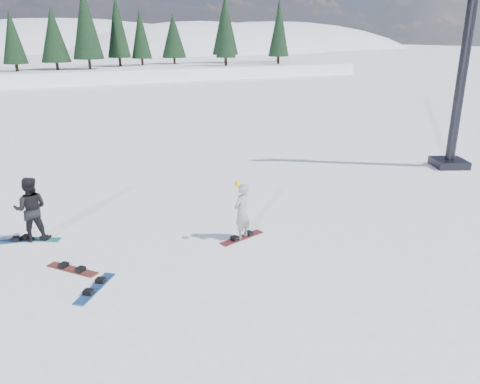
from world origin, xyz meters
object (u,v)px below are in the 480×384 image
(lift_tower, at_px, (461,83))
(snowboarder_woman, at_px, (242,211))
(snowboard_loose_b, at_px, (72,269))
(snowboarder_man, at_px, (31,209))
(snowboard_loose_c, at_px, (6,242))
(snowboard_loose_a, at_px, (95,288))

(lift_tower, height_order, snowboarder_woman, lift_tower)
(snowboard_loose_b, bearing_deg, snowboarder_man, 157.03)
(lift_tower, height_order, snowboarder_man, lift_tower)
(snowboarder_woman, xyz_separation_m, snowboard_loose_b, (-4.78, 0.13, -0.84))
(snowboard_loose_c, bearing_deg, lift_tower, 11.28)
(snowboarder_woman, bearing_deg, lift_tower, 164.25)
(lift_tower, relative_size, snowboard_loose_b, 6.13)
(snowboard_loose_a, xyz_separation_m, snowboard_loose_b, (-0.36, 1.22, 0.00))
(snowboarder_man, relative_size, snowboard_loose_a, 1.28)
(snowboarder_woman, xyz_separation_m, snowboard_loose_a, (-4.41, -1.10, -0.84))
(snowboarder_woman, bearing_deg, snowboard_loose_b, -31.36)
(snowboard_loose_b, xyz_separation_m, snowboard_loose_c, (-1.51, 2.60, 0.00))
(snowboarder_man, height_order, snowboard_loose_c, snowboarder_man)
(snowboarder_woman, distance_m, snowboard_loose_b, 4.85)
(snowboarder_woman, relative_size, snowboarder_man, 0.96)
(snowboarder_woman, relative_size, snowboard_loose_c, 1.23)
(snowboard_loose_a, bearing_deg, snowboard_loose_b, 55.60)
(snowboarder_man, relative_size, snowboard_loose_c, 1.28)
(lift_tower, relative_size, snowboard_loose_c, 6.13)
(lift_tower, bearing_deg, snowboard_loose_c, -155.28)
(snowboarder_man, height_order, snowboard_loose_a, snowboarder_man)
(snowboard_loose_a, bearing_deg, lift_tower, -36.84)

